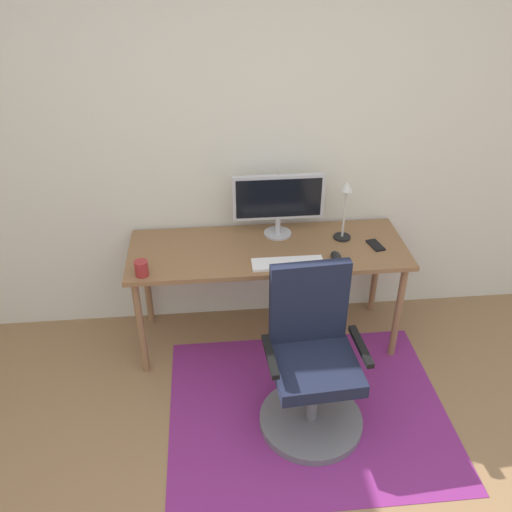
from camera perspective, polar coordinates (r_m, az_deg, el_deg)
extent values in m
cube|color=silver|center=(3.48, -1.74, 12.06)|extent=(6.00, 0.10, 2.60)
cube|color=#7C2670|center=(3.36, 5.46, -15.84)|extent=(1.63, 1.31, 0.01)
cube|color=brown|center=(3.40, 1.27, 0.66)|extent=(1.75, 0.62, 0.03)
cylinder|color=olive|center=(3.42, -12.07, -7.44)|extent=(0.04, 0.04, 0.70)
cylinder|color=olive|center=(3.59, 14.75, -5.78)|extent=(0.04, 0.04, 0.70)
cylinder|color=olive|center=(3.82, -11.45, -2.72)|extent=(0.04, 0.04, 0.70)
cylinder|color=olive|center=(3.97, 12.54, -1.43)|extent=(0.04, 0.04, 0.70)
cylinder|color=#B2B2B7|center=(3.55, 2.29, 2.43)|extent=(0.18, 0.18, 0.01)
cylinder|color=#B2B2B7|center=(3.52, 2.31, 3.26)|extent=(0.04, 0.04, 0.11)
cube|color=#B7B7BC|center=(3.42, 2.39, 6.23)|extent=(0.58, 0.04, 0.30)
cube|color=black|center=(3.41, 2.43, 6.08)|extent=(0.54, 0.00, 0.26)
cube|color=white|center=(3.23, 3.37, -0.79)|extent=(0.43, 0.13, 0.02)
ellipsoid|color=black|center=(3.32, 8.43, 0.02)|extent=(0.06, 0.10, 0.03)
cylinder|color=maroon|center=(3.18, -11.99, -1.28)|extent=(0.08, 0.08, 0.09)
cube|color=black|center=(3.49, 12.51, 1.13)|extent=(0.10, 0.15, 0.01)
cylinder|color=black|center=(3.54, 9.06, 1.99)|extent=(0.11, 0.11, 0.01)
cylinder|color=beige|center=(3.46, 9.29, 4.42)|extent=(0.02, 0.02, 0.32)
cone|color=beige|center=(3.38, 9.57, 7.31)|extent=(0.08, 0.08, 0.06)
cylinder|color=slate|center=(3.28, 5.80, -16.86)|extent=(0.59, 0.59, 0.05)
cylinder|color=slate|center=(3.13, 6.00, -14.42)|extent=(0.06, 0.06, 0.35)
cube|color=#191E33|center=(2.98, 6.24, -11.52)|extent=(0.48, 0.48, 0.08)
cube|color=#191E33|center=(2.94, 5.61, -4.86)|extent=(0.43, 0.09, 0.49)
cube|color=black|center=(2.86, 1.51, -10.52)|extent=(0.06, 0.32, 0.03)
cube|color=black|center=(2.97, 11.02, -9.32)|extent=(0.06, 0.32, 0.03)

